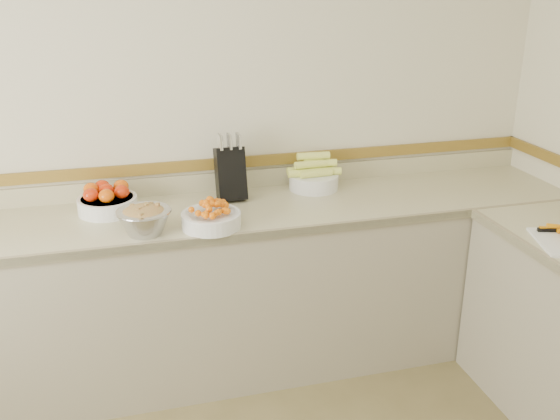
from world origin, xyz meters
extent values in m
plane|color=beige|center=(0.00, 2.00, 1.30)|extent=(4.00, 0.00, 4.00)
cube|color=#C5BD8F|center=(0.00, 1.68, 0.88)|extent=(4.00, 0.65, 0.04)
cube|color=#A19880|center=(0.00, 1.68, 0.43)|extent=(4.00, 0.63, 0.86)
cube|color=#988966|center=(0.00, 1.36, 0.88)|extent=(4.00, 0.02, 0.04)
cube|color=#C5BD8F|center=(0.00, 1.99, 0.95)|extent=(4.00, 0.02, 0.10)
cube|color=olive|center=(0.00, 1.99, 1.05)|extent=(4.00, 0.02, 0.06)
cube|color=black|center=(0.21, 1.84, 1.04)|extent=(0.15, 0.18, 0.29)
cylinder|color=silver|center=(0.17, 1.80, 1.21)|extent=(0.02, 0.04, 0.08)
cylinder|color=silver|center=(0.21, 1.80, 1.21)|extent=(0.02, 0.04, 0.08)
cylinder|color=silver|center=(0.26, 1.80, 1.21)|extent=(0.02, 0.04, 0.08)
cylinder|color=silver|center=(0.17, 1.83, 1.21)|extent=(0.02, 0.04, 0.08)
cylinder|color=silver|center=(0.21, 1.83, 1.21)|extent=(0.02, 0.04, 0.08)
cylinder|color=silver|center=(0.26, 1.83, 1.21)|extent=(0.02, 0.04, 0.08)
cylinder|color=silver|center=(0.17, 1.86, 1.21)|extent=(0.02, 0.04, 0.08)
cylinder|color=silver|center=(0.21, 1.86, 1.21)|extent=(0.02, 0.04, 0.08)
cylinder|color=silver|center=(0.26, 1.86, 1.21)|extent=(0.02, 0.04, 0.08)
cylinder|color=white|center=(-0.41, 1.80, 0.94)|extent=(0.29, 0.29, 0.08)
torus|color=white|center=(-0.41, 1.80, 0.97)|extent=(0.29, 0.29, 0.01)
cylinder|color=white|center=(-0.41, 1.80, 0.97)|extent=(0.26, 0.26, 0.01)
ellipsoid|color=red|center=(-0.49, 1.76, 1.01)|extent=(0.08, 0.08, 0.07)
ellipsoid|color=#F05A08|center=(-0.41, 1.73, 1.01)|extent=(0.08, 0.08, 0.07)
ellipsoid|color=red|center=(-0.34, 1.77, 1.01)|extent=(0.08, 0.08, 0.07)
ellipsoid|color=#F05A08|center=(-0.49, 1.85, 1.01)|extent=(0.08, 0.08, 0.07)
ellipsoid|color=red|center=(-0.41, 1.81, 1.01)|extent=(0.08, 0.08, 0.07)
ellipsoid|color=#F05A08|center=(-0.34, 1.86, 1.01)|extent=(0.08, 0.08, 0.07)
ellipsoid|color=red|center=(-0.43, 1.88, 1.01)|extent=(0.08, 0.08, 0.07)
cylinder|color=white|center=(0.05, 1.47, 0.94)|extent=(0.28, 0.28, 0.07)
torus|color=white|center=(0.05, 1.47, 0.97)|extent=(0.28, 0.28, 0.01)
cylinder|color=white|center=(0.05, 1.47, 0.97)|extent=(0.24, 0.24, 0.01)
sphere|color=orange|center=(0.06, 1.39, 1.00)|extent=(0.03, 0.03, 0.03)
sphere|color=orange|center=(0.11, 1.52, 1.00)|extent=(0.03, 0.03, 0.03)
sphere|color=orange|center=(0.06, 1.49, 1.03)|extent=(0.03, 0.03, 0.03)
sphere|color=orange|center=(0.01, 1.46, 1.02)|extent=(0.03, 0.03, 0.03)
sphere|color=orange|center=(0.02, 1.48, 1.01)|extent=(0.03, 0.03, 0.03)
sphere|color=orange|center=(0.04, 1.52, 1.01)|extent=(0.03, 0.03, 0.03)
sphere|color=orange|center=(0.03, 1.47, 1.03)|extent=(0.03, 0.03, 0.03)
sphere|color=orange|center=(0.08, 1.48, 1.02)|extent=(0.03, 0.03, 0.03)
sphere|color=orange|center=(0.05, 1.48, 1.03)|extent=(0.03, 0.03, 0.03)
sphere|color=orange|center=(0.08, 1.55, 1.00)|extent=(0.03, 0.03, 0.03)
sphere|color=orange|center=(0.05, 1.50, 1.01)|extent=(0.03, 0.03, 0.03)
sphere|color=orange|center=(-0.01, 1.51, 1.00)|extent=(0.03, 0.03, 0.03)
sphere|color=orange|center=(0.04, 1.47, 1.03)|extent=(0.03, 0.03, 0.03)
sphere|color=orange|center=(0.06, 1.47, 1.03)|extent=(0.03, 0.03, 0.03)
sphere|color=orange|center=(0.07, 1.48, 1.02)|extent=(0.03, 0.03, 0.03)
sphere|color=orange|center=(0.06, 1.57, 0.99)|extent=(0.03, 0.03, 0.03)
sphere|color=orange|center=(-0.02, 1.42, 1.00)|extent=(0.03, 0.03, 0.03)
sphere|color=orange|center=(-0.04, 1.45, 1.00)|extent=(0.03, 0.03, 0.03)
sphere|color=orange|center=(0.03, 1.57, 0.99)|extent=(0.03, 0.03, 0.03)
sphere|color=orange|center=(0.11, 1.45, 1.01)|extent=(0.03, 0.03, 0.03)
sphere|color=orange|center=(0.05, 1.47, 1.03)|extent=(0.03, 0.03, 0.03)
sphere|color=orange|center=(0.04, 1.40, 1.01)|extent=(0.03, 0.03, 0.03)
sphere|color=orange|center=(0.06, 1.47, 1.04)|extent=(0.03, 0.03, 0.03)
sphere|color=orange|center=(0.05, 1.44, 1.02)|extent=(0.03, 0.03, 0.03)
sphere|color=orange|center=(0.02, 1.52, 1.01)|extent=(0.03, 0.03, 0.03)
sphere|color=orange|center=(0.02, 1.40, 1.00)|extent=(0.03, 0.03, 0.03)
sphere|color=orange|center=(0.04, 1.48, 1.03)|extent=(0.03, 0.03, 0.03)
sphere|color=orange|center=(0.10, 1.43, 1.01)|extent=(0.03, 0.03, 0.03)
sphere|color=orange|center=(0.07, 1.45, 1.02)|extent=(0.03, 0.03, 0.03)
sphere|color=orange|center=(0.06, 1.48, 1.02)|extent=(0.03, 0.03, 0.03)
sphere|color=orange|center=(0.03, 1.44, 1.02)|extent=(0.03, 0.03, 0.03)
sphere|color=orange|center=(0.13, 1.49, 1.00)|extent=(0.03, 0.03, 0.03)
sphere|color=orange|center=(0.01, 1.51, 1.00)|extent=(0.03, 0.03, 0.03)
sphere|color=orange|center=(0.05, 1.47, 1.03)|extent=(0.03, 0.03, 0.03)
sphere|color=orange|center=(0.06, 1.46, 1.03)|extent=(0.03, 0.03, 0.03)
sphere|color=orange|center=(0.07, 1.52, 1.01)|extent=(0.03, 0.03, 0.03)
sphere|color=orange|center=(0.10, 1.41, 1.00)|extent=(0.03, 0.03, 0.03)
sphere|color=orange|center=(-0.03, 1.52, 0.99)|extent=(0.03, 0.03, 0.03)
sphere|color=orange|center=(-0.02, 1.47, 1.00)|extent=(0.03, 0.03, 0.03)
sphere|color=orange|center=(0.04, 1.39, 1.00)|extent=(0.03, 0.03, 0.03)
sphere|color=orange|center=(0.04, 1.38, 0.99)|extent=(0.03, 0.03, 0.03)
sphere|color=orange|center=(0.07, 1.45, 1.03)|extent=(0.03, 0.03, 0.03)
cylinder|color=white|center=(0.68, 1.87, 0.94)|extent=(0.27, 0.27, 0.08)
torus|color=white|center=(0.68, 1.87, 0.98)|extent=(0.27, 0.27, 0.01)
cylinder|color=#F2FB68|center=(0.62, 1.86, 1.00)|extent=(0.18, 0.05, 0.04)
cylinder|color=#F2FB68|center=(0.68, 1.83, 1.00)|extent=(0.18, 0.05, 0.04)
cylinder|color=#F2FB68|center=(0.74, 1.86, 1.00)|extent=(0.19, 0.08, 0.04)
cylinder|color=#F2FB68|center=(0.63, 1.91, 1.00)|extent=(0.18, 0.04, 0.04)
cylinder|color=#F2FB68|center=(0.72, 1.92, 1.00)|extent=(0.18, 0.09, 0.04)
cylinder|color=#F2FB68|center=(0.67, 1.87, 1.04)|extent=(0.18, 0.05, 0.04)
cylinder|color=#F2FB68|center=(0.72, 1.88, 1.04)|extent=(0.18, 0.07, 0.04)
cylinder|color=#F2FB68|center=(0.69, 1.90, 1.08)|extent=(0.18, 0.05, 0.04)
cylinder|color=#B2B2BA|center=(-0.25, 1.47, 0.96)|extent=(0.25, 0.25, 0.11)
torus|color=#B2B2BA|center=(-0.25, 1.47, 1.01)|extent=(0.25, 0.25, 0.01)
ellipsoid|color=red|center=(-0.25, 1.47, 1.00)|extent=(0.20, 0.20, 0.07)
cube|color=red|center=(-0.27, 1.46, 1.03)|extent=(0.02, 0.02, 0.02)
cube|color=#88D266|center=(-0.24, 1.48, 1.03)|extent=(0.02, 0.02, 0.02)
cube|color=red|center=(-0.28, 1.45, 1.03)|extent=(0.02, 0.02, 0.02)
cube|color=#88D266|center=(-0.25, 1.46, 1.02)|extent=(0.02, 0.02, 0.02)
cube|color=red|center=(-0.30, 1.53, 1.02)|extent=(0.02, 0.02, 0.02)
cube|color=#88D266|center=(-0.27, 1.40, 1.02)|extent=(0.02, 0.02, 0.02)
cube|color=red|center=(-0.25, 1.46, 1.02)|extent=(0.02, 0.02, 0.02)
cube|color=#88D266|center=(-0.27, 1.44, 1.02)|extent=(0.02, 0.02, 0.02)
cube|color=red|center=(-0.26, 1.47, 1.03)|extent=(0.02, 0.02, 0.02)
cube|color=#88D266|center=(-0.28, 1.53, 1.02)|extent=(0.02, 0.02, 0.02)
cube|color=red|center=(-0.22, 1.53, 1.02)|extent=(0.02, 0.02, 0.02)
cube|color=#88D266|center=(-0.24, 1.51, 1.03)|extent=(0.02, 0.02, 0.02)
cube|color=red|center=(-0.25, 1.47, 1.02)|extent=(0.02, 0.02, 0.02)
cube|color=#88D266|center=(-0.19, 1.48, 1.03)|extent=(0.02, 0.02, 0.02)
cube|color=black|center=(1.51, 0.99, 0.92)|extent=(0.09, 0.04, 0.02)
camera|label=1|loc=(-0.35, -1.22, 2.02)|focal=40.00mm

